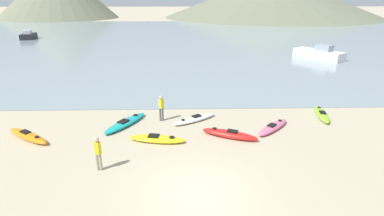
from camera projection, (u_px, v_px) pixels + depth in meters
name	position (u px, v px, depth m)	size (l,w,h in m)	color
ground_plane	(198.00, 194.00, 11.03)	(400.00, 400.00, 0.00)	tan
bay_water	(186.00, 37.00, 51.95)	(160.00, 70.00, 0.06)	gray
far_hill_midright	(287.00, 7.00, 100.80)	(55.36, 55.36, 6.36)	#6B7056
far_hill_right	(304.00, 2.00, 97.13)	(49.18, 49.18, 9.50)	#6B7056
kayak_on_sand_0	(273.00, 127.00, 16.27)	(2.42, 2.47, 0.34)	#E5668C
kayak_on_sand_1	(322.00, 114.00, 18.00)	(1.08, 2.78, 0.36)	#8CCC2D
kayak_on_sand_2	(28.00, 136.00, 15.21)	(2.92, 2.26, 0.39)	orange
kayak_on_sand_3	(157.00, 139.00, 14.95)	(2.96, 1.27, 0.34)	yellow
kayak_on_sand_4	(194.00, 119.00, 17.37)	(2.73, 2.09, 0.32)	white
kayak_on_sand_5	(125.00, 123.00, 16.86)	(2.32, 3.29, 0.32)	teal
kayak_on_sand_6	(229.00, 134.00, 15.36)	(2.95, 1.82, 0.41)	red
person_near_foreground	(98.00, 152.00, 12.24)	(0.31, 0.21, 1.52)	gray
person_near_waterline	(161.00, 106.00, 17.20)	(0.31, 0.27, 1.54)	#4C4C4C
moored_boat_0	(319.00, 54.00, 34.10)	(4.80, 5.60, 1.65)	white
moored_boat_1	(28.00, 36.00, 49.83)	(2.57, 3.89, 1.47)	black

